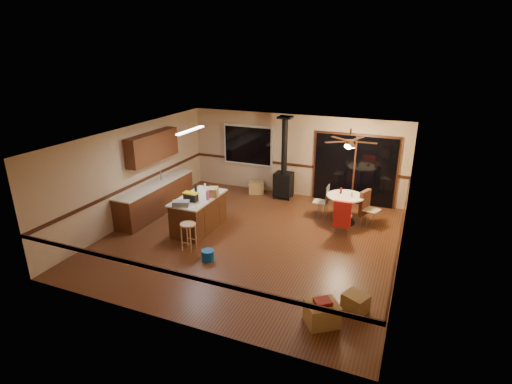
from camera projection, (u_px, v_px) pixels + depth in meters
The scene contains 35 objects.
floor at pixel (251, 238), 10.07m from camera, with size 7.00×7.00×0.00m, color #542B17.
ceiling at pixel (251, 137), 9.17m from camera, with size 7.00×7.00×0.00m, color silver.
wall_back at pixel (295, 156), 12.65m from camera, with size 7.00×7.00×0.00m, color tan.
wall_front at pixel (168, 256), 6.59m from camera, with size 7.00×7.00×0.00m, color tan.
wall_left at pixel (134, 173), 10.88m from camera, with size 7.00×7.00×0.00m, color tan.
wall_right at pixel (404, 212), 8.36m from camera, with size 7.00×7.00×0.00m, color tan.
chair_rail at pixel (251, 202), 9.72m from camera, with size 7.00×7.00×0.08m, color #37190D, non-canonical shape.
window at pixel (248, 145), 13.12m from camera, with size 1.72×0.10×1.32m, color black.
sliding_door at pixel (354, 170), 12.01m from camera, with size 2.52×0.10×2.10m, color black.
lower_cabinets at pixel (156, 199), 11.51m from camera, with size 0.60×3.00×0.86m, color #572A16.
countertop at pixel (155, 184), 11.35m from camera, with size 0.64×3.04×0.04m, color beige.
upper_cabinets at pixel (153, 147), 11.22m from camera, with size 0.35×2.00×0.80m, color #572A16.
kitchen_island at pixel (199, 213), 10.45m from camera, with size 0.88×1.68×0.90m.
wood_stove at pixel (284, 176), 12.53m from camera, with size 0.55×0.50×2.52m.
ceiling_fan at pixel (350, 143), 10.26m from camera, with size 0.24×0.24×0.55m.
fluorescent_strip at pixel (190, 130), 10.10m from camera, with size 0.10×1.20×0.04m, color white.
toolbox_grey at pixel (181, 203), 9.72m from camera, with size 0.40×0.22×0.13m, color slate.
toolbox_black at pixel (191, 197), 10.02m from camera, with size 0.34×0.18×0.19m, color black.
toolbox_yellow_lid at pixel (191, 193), 9.98m from camera, with size 0.39×0.20×0.03m, color gold.
box_on_island at pixel (213, 192), 10.34m from camera, with size 0.24×0.33×0.22m, color #A28048.
bottle_dark at pixel (196, 189), 10.51m from camera, with size 0.08×0.08×0.27m, color black.
bottle_pink at pixel (207, 195), 10.09m from camera, with size 0.08×0.08×0.24m, color #D84C8C.
bottle_white at pixel (205, 187), 10.82m from camera, with size 0.06×0.06×0.17m, color white.
bar_stool at pixel (189, 237), 9.42m from camera, with size 0.37×0.37×0.68m, color tan.
blue_bucket at pixel (208, 255), 9.02m from camera, with size 0.29×0.29×0.24m, color #0C51A8.
dining_table at pixel (345, 204), 10.83m from camera, with size 1.00×1.00×0.78m.
glass_red at pixel (341, 191), 10.86m from camera, with size 0.06×0.06×0.17m, color #590C14.
glass_cream at pixel (352, 194), 10.62m from camera, with size 0.06×0.06×0.14m, color beige.
chair_left at pixel (324, 198), 11.12m from camera, with size 0.41×0.41×0.51m.
chair_near at pixel (342, 214), 10.01m from camera, with size 0.44×0.46×0.70m.
chair_right at pixel (366, 203), 10.72m from camera, with size 0.58×0.56×0.70m.
box_under_window at pixel (256, 188), 13.11m from camera, with size 0.48×0.39×0.39m, color #A28048.
box_corner_a at pixel (322, 314), 6.91m from camera, with size 0.54×0.45×0.41m, color #A28048.
box_corner_b at pixel (355, 303), 7.27m from camera, with size 0.42×0.36×0.34m, color #A28048.
box_small_red at pixel (323, 302), 6.83m from camera, with size 0.28×0.23×0.07m, color maroon.
Camera 1 is at (3.58, -8.31, 4.57)m, focal length 28.00 mm.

